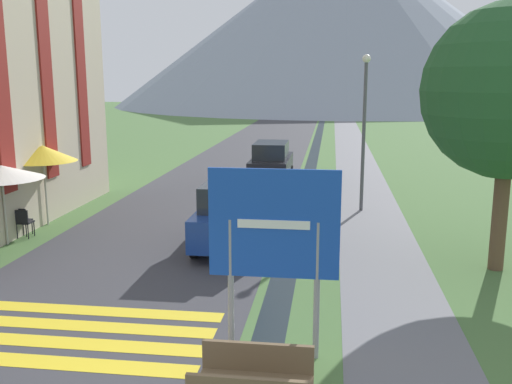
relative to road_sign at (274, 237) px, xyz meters
name	(u,v)px	position (x,y,z in m)	size (l,w,h in m)	color
ground_plane	(280,181)	(-1.34, 16.37, -2.06)	(160.00, 160.00, 0.00)	#476B38
road	(255,152)	(-3.84, 26.37, -2.05)	(6.40, 60.00, 0.01)	#38383D
footpath	(354,153)	(2.26, 26.37, -2.05)	(2.20, 60.00, 0.01)	slate
drainage_channel	(314,153)	(-0.14, 26.37, -2.05)	(0.60, 60.00, 0.00)	black
crosswalk_marking	(65,333)	(-3.84, 0.31, -2.05)	(5.44, 2.54, 0.01)	yellow
mountain_distant	(344,20)	(2.53, 90.34, 11.89)	(75.51, 75.51, 27.90)	gray
road_sign	(274,237)	(0.00, 0.00, 0.00)	(2.12, 0.11, 3.17)	gray
parked_car_near	(233,214)	(-1.74, 6.16, -1.15)	(1.78, 3.99, 1.82)	navy
parked_car_far	(271,163)	(-1.70, 15.80, -1.15)	(1.73, 4.08, 1.82)	black
cafe_chair_far_right	(22,219)	(-8.03, 6.30, -1.54)	(0.40, 0.40, 0.85)	black
cafe_chair_far_left	(23,221)	(-7.87, 6.12, -1.54)	(0.40, 0.40, 0.85)	black
cafe_umbrella_middle_white	(1,172)	(-8.00, 5.46, -0.02)	(2.27, 2.27, 2.23)	#B7B2A8
cafe_umbrella_rear_yellow	(43,154)	(-7.95, 7.68, 0.21)	(2.07, 2.07, 2.51)	#B7B2A8
streetlamp	(364,120)	(1.97, 10.98, 1.09)	(0.28, 0.28, 5.32)	#515156
tree_by_path	(510,92)	(4.91, 5.07, 2.20)	(4.06, 4.06, 6.30)	brown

